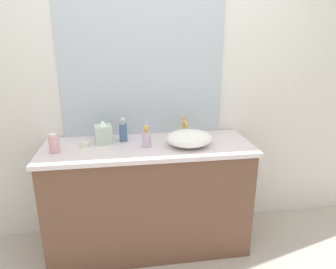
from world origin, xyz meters
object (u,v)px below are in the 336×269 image
object	(u,v)px
sink_basin	(189,138)
candle_jar	(85,144)
tissue_box	(103,133)
soap_dispenser	(147,138)
perfume_bottle	(123,131)
lotion_bottle	(54,144)

from	to	relation	value
sink_basin	candle_jar	xyz separation A→B (m)	(-0.75, 0.09, -0.04)
tissue_box	candle_jar	bearing A→B (deg)	-154.05
sink_basin	soap_dispenser	world-z (taller)	soap_dispenser
tissue_box	candle_jar	size ratio (longest dim) A/B	2.90
soap_dispenser	perfume_bottle	xyz separation A→B (m)	(-0.16, 0.15, 0.01)
sink_basin	tissue_box	world-z (taller)	tissue_box
soap_dispenser	perfume_bottle	world-z (taller)	perfume_bottle
tissue_box	perfume_bottle	bearing A→B (deg)	8.47
perfume_bottle	candle_jar	size ratio (longest dim) A/B	3.09
sink_basin	soap_dispenser	bearing A→B (deg)	175.13
tissue_box	candle_jar	distance (m)	0.16
lotion_bottle	soap_dispenser	bearing A→B (deg)	1.79
soap_dispenser	candle_jar	bearing A→B (deg)	171.80
sink_basin	tissue_box	bearing A→B (deg)	165.90
soap_dispenser	candle_jar	size ratio (longest dim) A/B	2.70
soap_dispenser	lotion_bottle	world-z (taller)	soap_dispenser
tissue_box	candle_jar	world-z (taller)	tissue_box
soap_dispenser	candle_jar	world-z (taller)	soap_dispenser
candle_jar	tissue_box	bearing A→B (deg)	25.95
candle_jar	soap_dispenser	bearing A→B (deg)	-8.20
lotion_bottle	perfume_bottle	size ratio (longest dim) A/B	0.73
tissue_box	sink_basin	bearing A→B (deg)	-14.10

